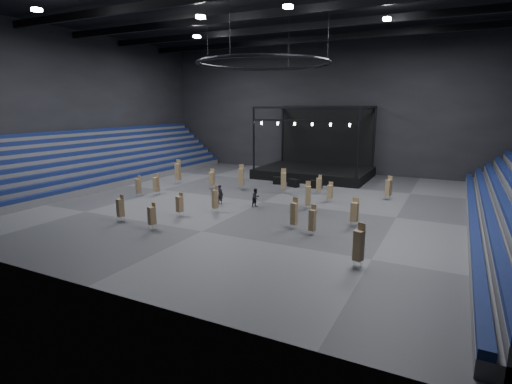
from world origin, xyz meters
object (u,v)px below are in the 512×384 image
at_px(chair_stack_13, 215,199).
at_px(chair_stack_15, 312,220).
at_px(flight_case_right, 316,184).
at_px(chair_stack_7, 319,184).
at_px(chair_stack_2, 178,171).
at_px(chair_stack_12, 138,186).
at_px(chair_stack_5, 308,195).
at_px(man_center, 220,194).
at_px(chair_stack_6, 156,184).
at_px(chair_stack_11, 212,178).
at_px(chair_stack_3, 241,177).
at_px(chair_stack_8, 355,211).
at_px(flight_case_left, 279,181).
at_px(chair_stack_1, 389,187).
at_px(chair_stack_10, 120,207).
at_px(flight_case_mid, 293,183).
at_px(chair_stack_9, 152,215).
at_px(chair_stack_16, 294,213).
at_px(crew_member, 256,198).
at_px(chair_stack_14, 283,180).
at_px(chair_stack_17, 330,192).
at_px(chair_stack_0, 359,245).
at_px(stage, 316,165).
at_px(chair_stack_4, 180,204).

relative_size(chair_stack_13, chair_stack_15, 1.06).
height_order(flight_case_right, chair_stack_7, chair_stack_7).
relative_size(chair_stack_2, chair_stack_12, 1.30).
distance_m(chair_stack_5, man_center, 8.43).
bearing_deg(chair_stack_6, chair_stack_7, 31.66).
bearing_deg(chair_stack_12, chair_stack_11, 68.18).
height_order(chair_stack_3, chair_stack_6, chair_stack_3).
xyz_separation_m(chair_stack_3, chair_stack_8, (14.76, -8.58, -0.21)).
relative_size(flight_case_left, chair_stack_1, 0.55).
height_order(chair_stack_2, chair_stack_10, chair_stack_2).
height_order(flight_case_right, chair_stack_11, chair_stack_11).
xyz_separation_m(flight_case_mid, chair_stack_8, (9.99, -12.45, 0.77)).
bearing_deg(chair_stack_15, man_center, 164.27).
xyz_separation_m(chair_stack_1, chair_stack_8, (-0.86, -10.74, -0.02)).
height_order(chair_stack_8, chair_stack_9, chair_stack_8).
distance_m(chair_stack_12, chair_stack_16, 18.68).
distance_m(chair_stack_12, chair_stack_15, 20.51).
distance_m(flight_case_left, chair_stack_13, 14.31).
bearing_deg(chair_stack_15, chair_stack_8, 65.65).
distance_m(flight_case_left, crew_member, 11.31).
bearing_deg(chair_stack_10, chair_stack_14, 80.36).
xyz_separation_m(chair_stack_3, chair_stack_17, (10.73, -1.61, -0.37)).
relative_size(flight_case_left, crew_member, 0.75).
distance_m(chair_stack_0, chair_stack_11, 25.08).
bearing_deg(chair_stack_17, chair_stack_1, 45.61).
height_order(chair_stack_0, chair_stack_15, chair_stack_0).
xyz_separation_m(chair_stack_9, crew_member, (3.93, 9.70, -0.23)).
relative_size(stage, chair_stack_9, 6.76).
bearing_deg(chair_stack_2, chair_stack_8, -26.47).
bearing_deg(chair_stack_16, stage, 112.04).
bearing_deg(chair_stack_1, flight_case_left, -167.27).
distance_m(chair_stack_1, chair_stack_4, 20.68).
bearing_deg(flight_case_right, stage, 108.80).
distance_m(flight_case_right, chair_stack_1, 8.52).
distance_m(chair_stack_5, chair_stack_8, 5.98).
bearing_deg(chair_stack_9, chair_stack_8, 50.00).
relative_size(chair_stack_7, chair_stack_12, 0.90).
relative_size(chair_stack_15, man_center, 1.21).
xyz_separation_m(chair_stack_9, chair_stack_12, (-8.82, 8.03, 0.04)).
height_order(chair_stack_0, chair_stack_2, chair_stack_2).
distance_m(chair_stack_3, crew_member, 8.27).
height_order(chair_stack_2, chair_stack_12, chair_stack_2).
bearing_deg(chair_stack_5, stage, 81.86).
xyz_separation_m(stage, flight_case_mid, (-0.08, -7.96, -1.00)).
relative_size(chair_stack_11, chair_stack_12, 1.01).
xyz_separation_m(flight_case_left, chair_stack_7, (5.93, -2.88, 0.62)).
bearing_deg(chair_stack_10, chair_stack_15, 29.66).
xyz_separation_m(chair_stack_5, chair_stack_12, (-17.41, -2.88, -0.17)).
xyz_separation_m(chair_stack_7, man_center, (-7.02, -8.66, -0.12)).
bearing_deg(crew_member, chair_stack_13, 160.94).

